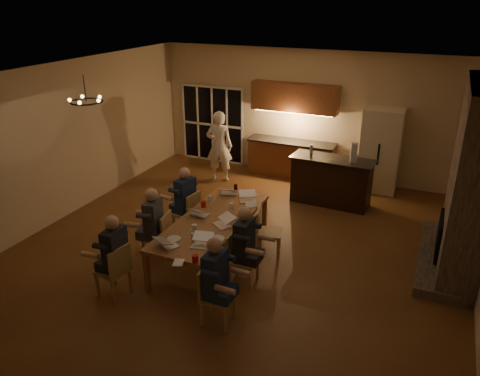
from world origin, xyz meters
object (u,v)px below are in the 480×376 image
at_px(laptop_d, 222,220).
at_px(chandelier, 86,102).
at_px(chair_right_far, 269,232).
at_px(mug_front, 195,227).
at_px(chair_left_near, 112,270).
at_px(standing_person, 219,146).
at_px(bar_blender, 354,153).
at_px(mug_back, 210,198).
at_px(laptop_f, 248,196).
at_px(plate_near, 217,239).
at_px(redcup_near, 195,259).
at_px(plate_far, 251,205).
at_px(refrigerator, 380,150).
at_px(can_silver, 193,236).
at_px(laptop_c, 200,209).
at_px(person_left_far, 186,201).
at_px(person_right_near, 215,281).
at_px(plate_left, 174,239).
at_px(can_cola, 236,187).
at_px(person_left_near, 116,256).
at_px(mug_mid, 232,206).
at_px(chair_right_near, 218,296).
at_px(laptop_e, 229,188).
at_px(laptop_b, 201,240).
at_px(redcup_mid, 203,204).
at_px(bar_island, 331,181).
at_px(chair_left_far, 186,213).
at_px(can_right, 242,213).
at_px(dining_table, 212,239).
at_px(person_left_mid, 154,225).
at_px(laptop_a, 169,239).
at_px(person_right_mid, 244,246).

bearing_deg(laptop_d, chandelier, -139.64).
distance_m(chair_right_far, mug_front, 1.43).
relative_size(chair_left_near, laptop_d, 2.78).
xyz_separation_m(standing_person, bar_blender, (3.38, -0.36, 0.39)).
relative_size(standing_person, mug_back, 17.97).
relative_size(chair_right_far, laptop_f, 2.78).
xyz_separation_m(laptop_f, plate_near, (0.12, -1.57, -0.10)).
distance_m(redcup_near, bar_blender, 4.71).
relative_size(mug_front, plate_far, 0.43).
height_order(refrigerator, can_silver, refrigerator).
bearing_deg(laptop_c, plate_near, 140.70).
bearing_deg(person_left_far, redcup_near, 42.78).
distance_m(person_right_near, plate_left, 1.32).
bearing_deg(can_cola, mug_back, -110.22).
distance_m(mug_front, plate_near, 0.51).
height_order(person_left_near, mug_mid, person_left_near).
distance_m(chair_right_near, chair_right_far, 2.10).
bearing_deg(laptop_e, laptop_b, 89.11).
distance_m(laptop_e, redcup_mid, 0.79).
bearing_deg(person_right_near, bar_island, -4.49).
height_order(mug_mid, can_silver, can_silver).
relative_size(chair_left_far, plate_left, 3.81).
xyz_separation_m(chair_right_near, can_right, (-0.47, 1.94, 0.37)).
relative_size(plate_left, plate_far, 1.01).
bearing_deg(dining_table, person_left_near, -118.20).
distance_m(mug_back, plate_left, 1.62).
xyz_separation_m(refrigerator, laptop_f, (-1.96, -3.45, -0.14)).
relative_size(laptop_b, laptop_f, 1.00).
distance_m(dining_table, person_left_mid, 1.06).
xyz_separation_m(dining_table, laptop_a, (-0.22, -1.07, 0.49)).
relative_size(bar_island, person_left_far, 1.32).
xyz_separation_m(chair_right_near, person_right_near, (-0.03, -0.01, 0.24)).
xyz_separation_m(person_left_near, can_right, (1.28, 1.95, 0.12)).
height_order(laptop_e, can_right, laptop_e).
bearing_deg(laptop_b, redcup_near, -84.48).
relative_size(chair_left_far, laptop_c, 2.78).
bearing_deg(dining_table, chair_left_near, -119.22).
distance_m(bar_island, person_left_mid, 4.31).
height_order(can_cola, plate_near, can_cola).
bearing_deg(person_left_near, can_silver, 130.13).
relative_size(bar_island, redcup_mid, 15.15).
relative_size(bar_island, laptop_c, 5.68).
height_order(laptop_b, mug_front, laptop_b).
relative_size(dining_table, laptop_f, 8.74).
xyz_separation_m(chandelier, mug_mid, (2.23, 1.00, -1.95)).
relative_size(laptop_d, mug_back, 3.20).
xyz_separation_m(bar_island, person_right_mid, (-0.54, -3.69, 0.15)).
bearing_deg(bar_island, chair_left_near, -112.87).
relative_size(plate_far, bar_blender, 0.55).
relative_size(person_right_near, redcup_near, 11.50).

